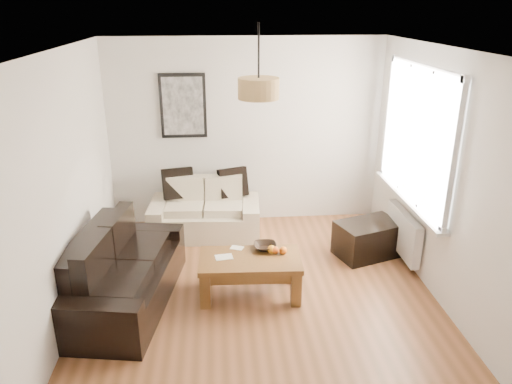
{
  "coord_description": "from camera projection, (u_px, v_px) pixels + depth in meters",
  "views": [
    {
      "loc": [
        -0.42,
        -4.4,
        2.99
      ],
      "look_at": [
        0.0,
        0.6,
        1.05
      ],
      "focal_mm": 34.28,
      "sensor_mm": 36.0,
      "label": 1
    }
  ],
  "objects": [
    {
      "name": "floor",
      "position": [
        261.0,
        304.0,
        5.2
      ],
      "size": [
        4.5,
        4.5,
        0.0
      ],
      "primitive_type": "plane",
      "color": "brown",
      "rests_on": "ground"
    },
    {
      "name": "ceiling",
      "position": [
        262.0,
        51.0,
        4.26
      ],
      "size": [
        3.8,
        4.5,
        0.0
      ],
      "primitive_type": null,
      "color": "white",
      "rests_on": "floor"
    },
    {
      "name": "wall_back",
      "position": [
        246.0,
        133.0,
        6.82
      ],
      "size": [
        3.8,
        0.04,
        2.6
      ],
      "primitive_type": null,
      "color": "silver",
      "rests_on": "floor"
    },
    {
      "name": "wall_front",
      "position": [
        300.0,
        338.0,
        2.64
      ],
      "size": [
        3.8,
        0.04,
        2.6
      ],
      "primitive_type": null,
      "color": "silver",
      "rests_on": "floor"
    },
    {
      "name": "wall_left",
      "position": [
        60.0,
        196.0,
        4.58
      ],
      "size": [
        0.04,
        4.5,
        2.6
      ],
      "primitive_type": null,
      "color": "silver",
      "rests_on": "floor"
    },
    {
      "name": "wall_right",
      "position": [
        450.0,
        184.0,
        4.88
      ],
      "size": [
        0.04,
        4.5,
        2.6
      ],
      "primitive_type": null,
      "color": "silver",
      "rests_on": "floor"
    },
    {
      "name": "window_bay",
      "position": [
        418.0,
        135.0,
        5.51
      ],
      "size": [
        0.14,
        1.9,
        1.6
      ],
      "primitive_type": null,
      "color": "white",
      "rests_on": "wall_right"
    },
    {
      "name": "radiator",
      "position": [
        403.0,
        233.0,
        5.95
      ],
      "size": [
        0.1,
        0.9,
        0.52
      ],
      "primitive_type": "cube",
      "color": "white",
      "rests_on": "wall_right"
    },
    {
      "name": "poster",
      "position": [
        183.0,
        106.0,
        6.58
      ],
      "size": [
        0.62,
        0.04,
        0.87
      ],
      "primitive_type": null,
      "color": "black",
      "rests_on": "wall_back"
    },
    {
      "name": "pendant_shade",
      "position": [
        259.0,
        88.0,
        4.67
      ],
      "size": [
        0.4,
        0.4,
        0.2
      ],
      "primitive_type": "cylinder",
      "color": "tan",
      "rests_on": "ceiling"
    },
    {
      "name": "loveseat_cream",
      "position": [
        205.0,
        209.0,
        6.67
      ],
      "size": [
        1.52,
        0.89,
        0.73
      ],
      "primitive_type": null,
      "rotation": [
        0.0,
        0.0,
        -0.06
      ],
      "color": "beige",
      "rests_on": "floor"
    },
    {
      "name": "sofa_leather",
      "position": [
        123.0,
        269.0,
        5.1
      ],
      "size": [
        1.17,
        1.95,
        0.79
      ],
      "primitive_type": null,
      "rotation": [
        0.0,
        0.0,
        1.41
      ],
      "color": "black",
      "rests_on": "floor"
    },
    {
      "name": "coffee_table",
      "position": [
        250.0,
        276.0,
        5.31
      ],
      "size": [
        1.11,
        0.64,
        0.45
      ],
      "primitive_type": null,
      "rotation": [
        0.0,
        0.0,
        -0.04
      ],
      "color": "brown",
      "rests_on": "floor"
    },
    {
      "name": "ottoman",
      "position": [
        368.0,
        239.0,
        6.15
      ],
      "size": [
        0.89,
        0.72,
        0.44
      ],
      "primitive_type": "cube",
      "rotation": [
        0.0,
        0.0,
        0.33
      ],
      "color": "black",
      "rests_on": "floor"
    },
    {
      "name": "cushion_left",
      "position": [
        178.0,
        183.0,
        6.7
      ],
      "size": [
        0.44,
        0.22,
        0.42
      ],
      "primitive_type": "cube",
      "rotation": [
        0.0,
        0.0,
        0.23
      ],
      "color": "black",
      "rests_on": "loveseat_cream"
    },
    {
      "name": "cushion_right",
      "position": [
        233.0,
        182.0,
        6.76
      ],
      "size": [
        0.42,
        0.24,
        0.4
      ],
      "primitive_type": "cube",
      "rotation": [
        0.0,
        0.0,
        0.32
      ],
      "color": "black",
      "rests_on": "loveseat_cream"
    },
    {
      "name": "fruit_bowl",
      "position": [
        265.0,
        246.0,
        5.41
      ],
      "size": [
        0.26,
        0.26,
        0.06
      ],
      "primitive_type": "imported",
      "rotation": [
        0.0,
        0.0,
        -0.01
      ],
      "color": "black",
      "rests_on": "coffee_table"
    },
    {
      "name": "orange_a",
      "position": [
        275.0,
        250.0,
        5.31
      ],
      "size": [
        0.09,
        0.09,
        0.08
      ],
      "primitive_type": "sphere",
      "rotation": [
        0.0,
        0.0,
        -0.2
      ],
      "color": "#E05512",
      "rests_on": "fruit_bowl"
    },
    {
      "name": "orange_b",
      "position": [
        283.0,
        250.0,
        5.3
      ],
      "size": [
        0.1,
        0.1,
        0.09
      ],
      "primitive_type": "sphere",
      "rotation": [
        0.0,
        0.0,
        0.24
      ],
      "color": "orange",
      "rests_on": "fruit_bowl"
    },
    {
      "name": "orange_c",
      "position": [
        272.0,
        249.0,
        5.32
      ],
      "size": [
        0.1,
        0.1,
        0.09
      ],
      "primitive_type": "sphere",
      "rotation": [
        0.0,
        0.0,
        0.09
      ],
      "color": "orange",
      "rests_on": "fruit_bowl"
    },
    {
      "name": "papers",
      "position": [
        224.0,
        257.0,
        5.24
      ],
      "size": [
        0.2,
        0.15,
        0.01
      ],
      "primitive_type": "cube",
      "rotation": [
        0.0,
        0.0,
        0.14
      ],
      "color": "white",
      "rests_on": "coffee_table"
    }
  ]
}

